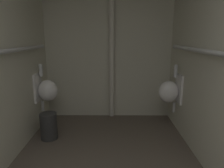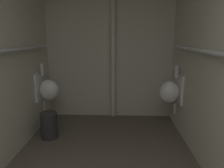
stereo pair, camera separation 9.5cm
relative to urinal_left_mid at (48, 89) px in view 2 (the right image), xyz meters
The scene contains 6 objects.
wall_back 1.34m from the urinal_left_mid, 30.65° to the left, with size 2.34×0.06×2.74m, color beige.
urinal_left_mid is the anchor object (origin of this frame).
urinal_right_mid 1.92m from the urinal_left_mid, ahead, with size 0.32×0.30×0.76m.
supply_pipe_right 2.45m from the urinal_left_mid, 31.58° to the right, with size 0.06×2.82×0.06m.
standpipe_back_wall 1.34m from the urinal_left_mid, 24.23° to the left, with size 0.08×0.08×2.69m, color beige.
waste_bin 0.59m from the urinal_left_mid, 72.49° to the right, with size 0.24×0.24×0.38m, color #2D2D2D.
Camera 2 is at (0.18, -0.21, 1.45)m, focal length 33.77 mm.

